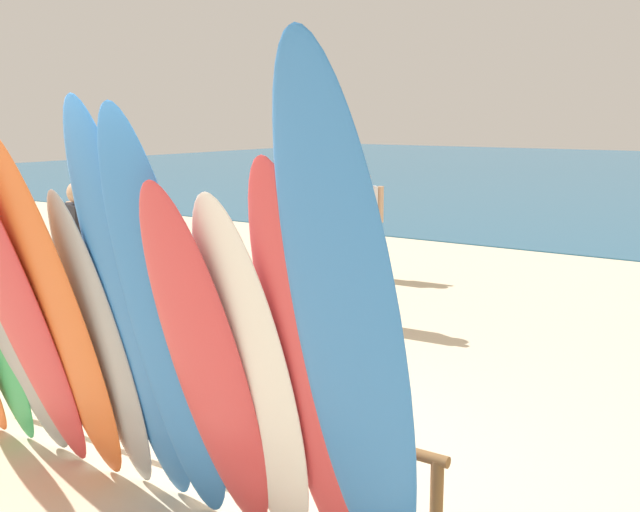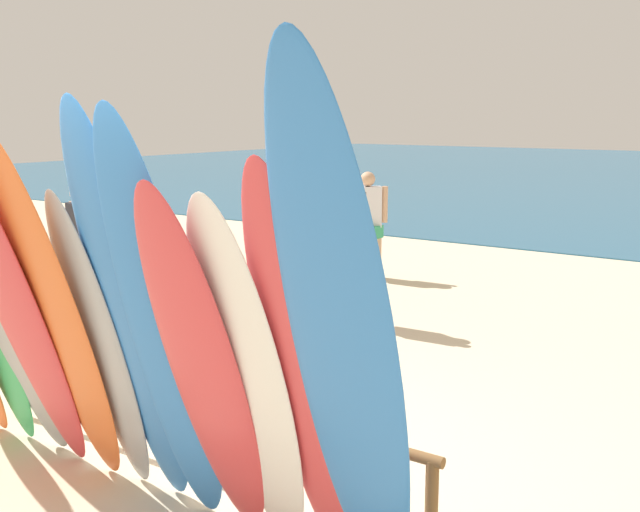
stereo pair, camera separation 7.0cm
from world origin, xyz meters
The scene contains 15 objects.
surfboard_rack centered at (0.00, 0.00, 0.51)m, with size 3.73×0.07×0.63m.
surfboard_grey_2 centered at (-1.03, -0.54, 1.10)m, with size 0.58×0.07×2.29m, color #999EA3.
surfboard_red_3 centered at (-0.77, -0.67, 1.24)m, with size 0.52×0.08×2.60m, color #D13D42.
surfboard_orange_4 centered at (-0.45, -0.59, 1.15)m, with size 0.55×0.06×2.40m, color orange.
surfboard_grey_5 centered at (-0.20, -0.47, 0.98)m, with size 0.46×0.06×2.01m, color #999EA3.
surfboard_blue_6 centered at (0.13, -0.52, 1.24)m, with size 0.53×0.08×2.54m, color #337AD1.
surfboard_blue_7 centered at (0.47, -0.58, 1.21)m, with size 0.53×0.07×2.51m, color #337AD1.
surfboard_red_8 centered at (0.77, -0.59, 1.04)m, with size 0.50×0.08×2.17m, color #D13D42.
surfboard_white_9 centered at (1.02, -0.52, 1.01)m, with size 0.52×0.06×2.09m, color white.
surfboard_red_10 centered at (1.36, -0.51, 1.10)m, with size 0.48×0.06×2.27m, color #D13D42.
surfboard_blue_11 centered at (1.65, -0.62, 1.35)m, with size 0.57×0.08×2.79m, color #337AD1.
beachgoer_midbeach centered at (-2.97, 1.61, 0.98)m, with size 0.60×0.36×1.69m.
beachgoer_near_rack centered at (-1.21, 3.79, 1.01)m, with size 0.63×0.37×1.75m.
beachgoer_strolling centered at (-2.32, 6.07, 0.89)m, with size 0.47×0.40×1.55m.
beach_chair_blue centered at (-3.70, 2.54, 0.43)m, with size 0.59×0.73×0.83m.
Camera 2 is at (3.47, -3.39, 2.35)m, focal length 43.53 mm.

